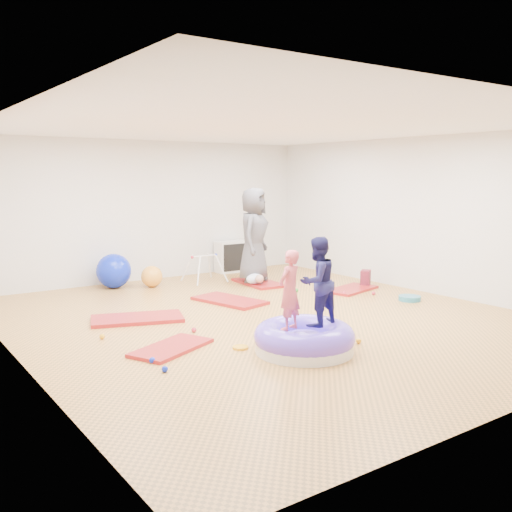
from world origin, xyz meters
TOP-DOWN VIEW (x-y plane):
  - room at (0.00, 0.00)m, footprint 7.01×8.01m
  - gym_mat_front_left at (-1.87, -0.57)m, footprint 1.18×0.93m
  - gym_mat_mid_left at (-1.64, 0.99)m, footprint 1.45×1.05m
  - gym_mat_center_back at (0.13, 1.25)m, footprint 0.90×1.37m
  - gym_mat_right at (2.49, 0.78)m, footprint 1.19×0.80m
  - gym_mat_rear_right at (1.46, 2.29)m, footprint 0.69×1.23m
  - inflatable_cushion at (-0.61, -1.57)m, footprint 1.22×1.22m
  - child_pink at (-0.82, -1.54)m, footprint 0.40×0.32m
  - child_navy at (-0.43, -1.59)m, footprint 0.57×0.46m
  - adult_caregiver at (1.40, 2.37)m, footprint 1.06×1.01m
  - infant at (1.25, 2.09)m, footprint 0.35×0.36m
  - ball_pit_balls at (-0.17, -0.32)m, footprint 5.00×3.02m
  - exercise_ball_blue at (-1.00, 3.53)m, footprint 0.65×0.65m
  - exercise_ball_orange at (-0.38, 3.21)m, footprint 0.41×0.41m
  - infant_play_gym at (0.66, 3.01)m, footprint 0.72×0.68m
  - cube_shelf at (1.79, 3.79)m, footprint 0.68×0.34m
  - balance_disc at (2.68, -0.42)m, footprint 0.37×0.37m
  - backpack at (2.99, 0.91)m, footprint 0.32×0.29m
  - yellow_toy at (-1.17, -1.03)m, footprint 0.20×0.20m

SIDE VIEW (x-z plane):
  - yellow_toy at x=-1.17m, z-range 0.00..0.03m
  - gym_mat_front_left at x=-1.87m, z-range 0.00..0.04m
  - gym_mat_right at x=2.49m, z-range 0.00..0.05m
  - gym_mat_rear_right at x=1.46m, z-range 0.00..0.05m
  - gym_mat_center_back at x=0.13m, z-range 0.00..0.05m
  - gym_mat_mid_left at x=-1.64m, z-range 0.00..0.05m
  - ball_pit_balls at x=-0.17m, z-range 0.00..0.07m
  - balance_disc at x=2.68m, z-range 0.00..0.08m
  - inflatable_cushion at x=-0.61m, z-range -0.04..0.34m
  - infant at x=1.25m, z-range 0.05..0.26m
  - backpack at x=2.99m, z-range 0.00..0.31m
  - exercise_ball_orange at x=-0.38m, z-range 0.00..0.41m
  - exercise_ball_blue at x=-1.00m, z-range 0.00..0.65m
  - cube_shelf at x=1.79m, z-range 0.00..0.68m
  - infant_play_gym at x=0.66m, z-range 0.09..0.64m
  - child_pink at x=-0.82m, z-range 0.35..1.30m
  - child_navy at x=-0.43m, z-range 0.35..1.43m
  - adult_caregiver at x=1.40m, z-range 0.05..1.87m
  - room at x=0.00m, z-range 0.00..2.80m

